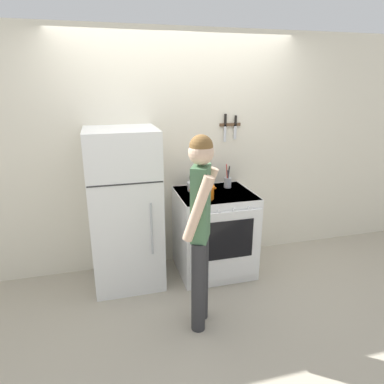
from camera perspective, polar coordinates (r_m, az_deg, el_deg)
ground_plane at (r=4.20m, az=-1.93°, el=-10.88°), size 14.00×14.00×0.00m
wall_back at (r=3.79m, az=-2.24°, el=6.50°), size 10.00×0.06×2.55m
refrigerator at (r=3.49m, az=-11.07°, el=-2.85°), size 0.68×0.66×1.61m
stove_range at (r=3.75m, az=3.83°, el=-6.73°), size 0.79×0.73×0.91m
dutch_oven_pot at (r=3.41m, az=1.78°, el=-0.01°), size 0.28×0.24×0.16m
tea_kettle at (r=3.67m, az=0.74°, el=1.23°), size 0.24×0.19×0.22m
utensil_jar at (r=3.78m, az=5.98°, el=1.75°), size 0.08×0.08×0.26m
person at (r=2.74m, az=1.43°, el=-5.27°), size 0.37×0.41×1.66m
wall_knife_strip at (r=3.86m, az=6.36°, el=11.14°), size 0.24×0.03×0.30m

